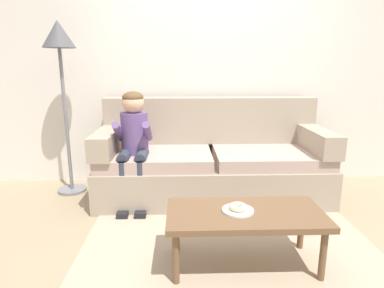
# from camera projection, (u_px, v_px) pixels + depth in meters

# --- Properties ---
(ground) EXTENTS (10.00, 10.00, 0.00)m
(ground) POSITION_uv_depth(u_px,v_px,m) (225.00, 234.00, 2.64)
(ground) COLOR #9E896B
(wall_back) EXTENTS (8.00, 0.10, 2.80)m
(wall_back) POSITION_uv_depth(u_px,v_px,m) (212.00, 60.00, 3.68)
(wall_back) COLOR silver
(wall_back) RESTS_ON ground
(area_rug) EXTENTS (2.21, 2.07, 0.01)m
(area_rug) POSITION_uv_depth(u_px,v_px,m) (230.00, 251.00, 2.40)
(area_rug) COLOR tan
(area_rug) RESTS_ON ground
(couch) EXTENTS (2.29, 0.90, 1.00)m
(couch) POSITION_uv_depth(u_px,v_px,m) (212.00, 162.00, 3.39)
(couch) COLOR tan
(couch) RESTS_ON ground
(coffee_table) EXTENTS (1.04, 0.49, 0.40)m
(coffee_table) POSITION_uv_depth(u_px,v_px,m) (245.00, 218.00, 2.15)
(coffee_table) COLOR brown
(coffee_table) RESTS_ON ground
(person_child) EXTENTS (0.34, 0.58, 1.10)m
(person_child) POSITION_uv_depth(u_px,v_px,m) (134.00, 138.00, 3.08)
(person_child) COLOR #664C84
(person_child) RESTS_ON ground
(plate) EXTENTS (0.21, 0.21, 0.01)m
(plate) POSITION_uv_depth(u_px,v_px,m) (238.00, 210.00, 2.14)
(plate) COLOR white
(plate) RESTS_ON coffee_table
(donut) EXTENTS (0.17, 0.17, 0.04)m
(donut) POSITION_uv_depth(u_px,v_px,m) (238.00, 207.00, 2.14)
(donut) COLOR beige
(donut) RESTS_ON plate
(toy_controller) EXTENTS (0.23, 0.09, 0.05)m
(toy_controller) POSITION_uv_depth(u_px,v_px,m) (303.00, 231.00, 2.65)
(toy_controller) COLOR red
(toy_controller) RESTS_ON ground
(floor_lamp) EXTENTS (0.32, 0.32, 1.77)m
(floor_lamp) POSITION_uv_depth(u_px,v_px,m) (60.00, 54.00, 3.22)
(floor_lamp) COLOR slate
(floor_lamp) RESTS_ON ground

